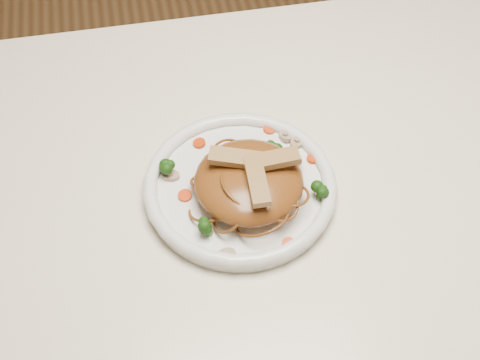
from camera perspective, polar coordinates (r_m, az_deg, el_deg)
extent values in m
cube|color=beige|center=(0.99, 5.09, -0.88)|extent=(1.20, 0.80, 0.04)
cylinder|color=white|center=(0.95, 0.00, -0.83)|extent=(0.31, 0.31, 0.02)
ellipsoid|color=brown|center=(0.91, 0.74, -0.12)|extent=(0.18, 0.18, 0.05)
cube|color=tan|center=(0.89, 2.66, 1.70)|extent=(0.08, 0.03, 0.01)
cube|color=tan|center=(0.89, -0.26, 1.86)|extent=(0.08, 0.05, 0.01)
cube|color=tan|center=(0.87, 1.47, -0.17)|extent=(0.03, 0.07, 0.01)
cylinder|color=red|center=(1.01, 2.50, 4.32)|extent=(0.02, 0.02, 0.00)
cylinder|color=red|center=(0.93, -4.66, -1.32)|extent=(0.02, 0.02, 0.00)
cylinder|color=red|center=(0.98, 6.15, 1.80)|extent=(0.02, 0.02, 0.00)
cylinder|color=red|center=(0.99, -3.45, 3.12)|extent=(0.02, 0.02, 0.00)
cylinder|color=red|center=(0.89, 4.10, -5.35)|extent=(0.02, 0.02, 0.00)
cylinder|color=#BEAE8F|center=(0.87, -1.18, -6.30)|extent=(0.03, 0.03, 0.01)
cylinder|color=#BEAE8F|center=(0.99, 4.82, 3.19)|extent=(0.04, 0.04, 0.01)
cylinder|color=#BEAE8F|center=(0.95, -5.86, 0.38)|extent=(0.03, 0.03, 0.01)
cylinder|color=#BEAE8F|center=(1.00, 3.83, 3.70)|extent=(0.03, 0.03, 0.01)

